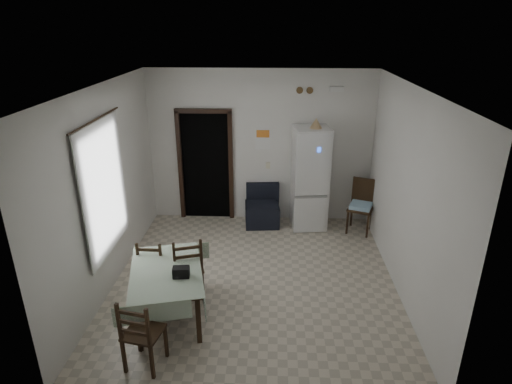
{
  "coord_description": "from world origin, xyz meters",
  "views": [
    {
      "loc": [
        0.28,
        -5.53,
        3.69
      ],
      "look_at": [
        0.0,
        0.5,
        1.25
      ],
      "focal_mm": 30.0,
      "sensor_mm": 36.0,
      "label": 1
    }
  ],
  "objects_px": {
    "dining_table": "(168,293)",
    "dining_chair_far_left": "(154,266)",
    "navy_seat": "(262,206)",
    "corner_chair": "(361,207)",
    "dining_chair_near_head": "(143,331)",
    "fridge": "(310,178)",
    "dining_chair_far_right": "(188,266)"
  },
  "relations": [
    {
      "from": "corner_chair",
      "to": "dining_chair_far_left",
      "type": "distance_m",
      "value": 3.88
    },
    {
      "from": "dining_chair_far_right",
      "to": "dining_table",
      "type": "bearing_deg",
      "value": 51.69
    },
    {
      "from": "fridge",
      "to": "dining_table",
      "type": "bearing_deg",
      "value": -132.59
    },
    {
      "from": "dining_table",
      "to": "dining_chair_near_head",
      "type": "distance_m",
      "value": 0.88
    },
    {
      "from": "corner_chair",
      "to": "dining_chair_far_left",
      "type": "bearing_deg",
      "value": -126.67
    },
    {
      "from": "fridge",
      "to": "dining_chair_far_right",
      "type": "bearing_deg",
      "value": -135.01
    },
    {
      "from": "corner_chair",
      "to": "dining_chair_far_left",
      "type": "height_order",
      "value": "corner_chair"
    },
    {
      "from": "navy_seat",
      "to": "dining_chair_far_left",
      "type": "distance_m",
      "value": 2.71
    },
    {
      "from": "dining_chair_far_left",
      "to": "navy_seat",
      "type": "bearing_deg",
      "value": -120.85
    },
    {
      "from": "fridge",
      "to": "dining_chair_far_right",
      "type": "height_order",
      "value": "fridge"
    },
    {
      "from": "fridge",
      "to": "dining_chair_near_head",
      "type": "height_order",
      "value": "fridge"
    },
    {
      "from": "navy_seat",
      "to": "dining_chair_near_head",
      "type": "bearing_deg",
      "value": -113.11
    },
    {
      "from": "fridge",
      "to": "corner_chair",
      "type": "distance_m",
      "value": 1.07
    },
    {
      "from": "navy_seat",
      "to": "dining_chair_near_head",
      "type": "height_order",
      "value": "dining_chair_near_head"
    },
    {
      "from": "navy_seat",
      "to": "dining_table",
      "type": "bearing_deg",
      "value": -117.12
    },
    {
      "from": "dining_chair_far_left",
      "to": "dining_chair_near_head",
      "type": "relative_size",
      "value": 0.94
    },
    {
      "from": "navy_seat",
      "to": "fridge",
      "type": "bearing_deg",
      "value": -5.0
    },
    {
      "from": "dining_chair_far_left",
      "to": "dining_table",
      "type": "bearing_deg",
      "value": 122.71
    },
    {
      "from": "dining_chair_far_right",
      "to": "navy_seat",
      "type": "bearing_deg",
      "value": -129.86
    },
    {
      "from": "dining_table",
      "to": "corner_chair",
      "type": "bearing_deg",
      "value": 27.27
    },
    {
      "from": "corner_chair",
      "to": "dining_table",
      "type": "relative_size",
      "value": 0.73
    },
    {
      "from": "dining_chair_far_left",
      "to": "corner_chair",
      "type": "bearing_deg",
      "value": -146.03
    },
    {
      "from": "navy_seat",
      "to": "dining_table",
      "type": "distance_m",
      "value": 3.04
    },
    {
      "from": "fridge",
      "to": "dining_chair_near_head",
      "type": "relative_size",
      "value": 2.06
    },
    {
      "from": "dining_chair_near_head",
      "to": "dining_table",
      "type": "bearing_deg",
      "value": -81.95
    },
    {
      "from": "fridge",
      "to": "navy_seat",
      "type": "xyz_separation_m",
      "value": [
        -0.88,
        0.0,
        -0.58
      ]
    },
    {
      "from": "corner_chair",
      "to": "navy_seat",
      "type": "bearing_deg",
      "value": -165.8
    },
    {
      "from": "navy_seat",
      "to": "corner_chair",
      "type": "distance_m",
      "value": 1.83
    },
    {
      "from": "dining_table",
      "to": "dining_chair_far_left",
      "type": "height_order",
      "value": "dining_chair_far_left"
    },
    {
      "from": "dining_chair_far_left",
      "to": "dining_chair_far_right",
      "type": "height_order",
      "value": "dining_chair_far_right"
    },
    {
      "from": "corner_chair",
      "to": "dining_chair_far_right",
      "type": "distance_m",
      "value": 3.51
    },
    {
      "from": "dining_chair_far_left",
      "to": "dining_chair_near_head",
      "type": "bearing_deg",
      "value": 102.19
    }
  ]
}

